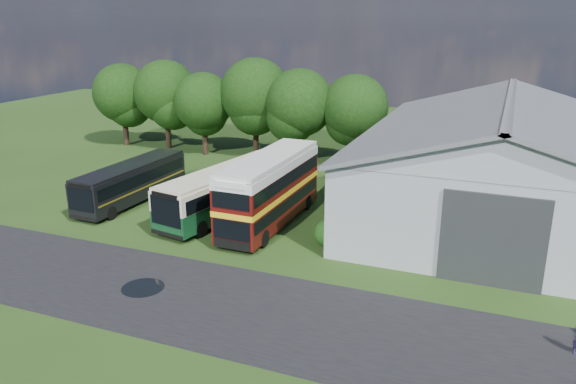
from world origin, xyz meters
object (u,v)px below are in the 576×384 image
at_px(bus_green_single, 226,190).
at_px(bus_maroon_double, 270,191).
at_px(storage_shed, 504,156).
at_px(bus_dark_single, 132,182).

relative_size(bus_green_single, bus_maroon_double, 1.12).
bearing_deg(storage_shed, bus_maroon_double, -150.41).
height_order(bus_green_single, bus_maroon_double, bus_maroon_double).
bearing_deg(bus_maroon_double, storage_shed, 30.24).
relative_size(bus_maroon_double, bus_dark_single, 1.03).
relative_size(storage_shed, bus_green_single, 2.02).
xyz_separation_m(storage_shed, bus_dark_single, (-25.59, -7.57, -2.61)).
bearing_deg(bus_green_single, storage_shed, 32.59).
bearing_deg(bus_green_single, bus_maroon_double, 0.57).
distance_m(storage_shed, bus_maroon_double, 16.33).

